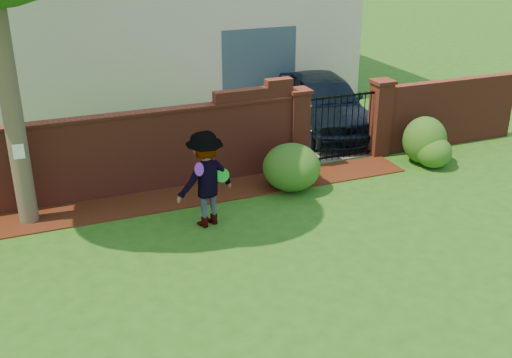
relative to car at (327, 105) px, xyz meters
name	(u,v)px	position (x,y,z in m)	size (l,w,h in m)	color
ground	(270,271)	(-4.22, -5.98, -0.79)	(80.00, 80.00, 0.01)	#255715
mulch_bed	(165,200)	(-5.17, -2.64, -0.77)	(11.10, 1.08, 0.03)	#3A170A
brick_wall	(103,155)	(-6.23, -1.98, 0.15)	(8.70, 0.31, 2.16)	maroon
brick_wall_return	(447,113)	(2.38, -1.98, 0.07)	(4.00, 0.25, 1.70)	maroon
pillar_left	(298,128)	(-1.82, -1.98, 0.17)	(0.50, 0.50, 1.88)	maroon
pillar_right	(380,118)	(0.38, -1.98, 0.17)	(0.50, 0.50, 1.88)	maroon
iron_gate	(340,127)	(-0.72, -1.98, 0.07)	(1.78, 0.03, 1.60)	black
driveway	(272,115)	(-0.72, 2.02, -0.78)	(3.20, 8.00, 0.01)	slate
car	(327,105)	(0.00, 0.00, 0.00)	(1.85, 4.59, 1.56)	black
paper_notice	(19,152)	(-7.82, -2.77, 0.72)	(0.20, 0.01, 0.28)	white
shrub_left	(292,167)	(-2.49, -3.09, -0.27)	(1.24, 1.24, 1.02)	#1D5319
shrub_middle	(425,140)	(1.10, -2.85, -0.22)	(1.03, 1.03, 1.13)	#1D5319
shrub_right	(434,152)	(1.13, -3.18, -0.41)	(0.84, 0.84, 0.75)	#1D5319
man	(206,180)	(-4.67, -4.00, 0.15)	(1.20, 0.69, 1.86)	gray
frisbee_purple	(199,169)	(-4.91, -4.39, 0.54)	(0.24, 0.24, 0.02)	purple
frisbee_green	(222,175)	(-4.36, -4.03, 0.20)	(0.27, 0.27, 0.02)	green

